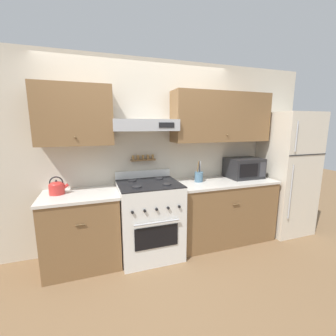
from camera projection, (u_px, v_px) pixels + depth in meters
ground_plane at (156, 265)px, 2.74m from camera, size 16.00×16.00×0.00m
wall_back at (152, 143)px, 3.07m from camera, size 5.20×0.46×2.55m
counter_left at (82, 229)px, 2.70m from camera, size 0.87×0.64×0.90m
counter_right at (222, 210)px, 3.32m from camera, size 1.47×0.64×0.90m
stove_range at (149, 219)px, 2.92m from camera, size 0.77×0.72×1.07m
refrigerator at (286, 173)px, 3.55m from camera, size 0.69×0.69×1.88m
tea_kettle at (57, 187)px, 2.59m from camera, size 0.22×0.17×0.21m
microwave at (244, 168)px, 3.41m from camera, size 0.50×0.40×0.30m
utensil_crock at (199, 176)px, 3.16m from camera, size 0.12×0.12×0.29m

